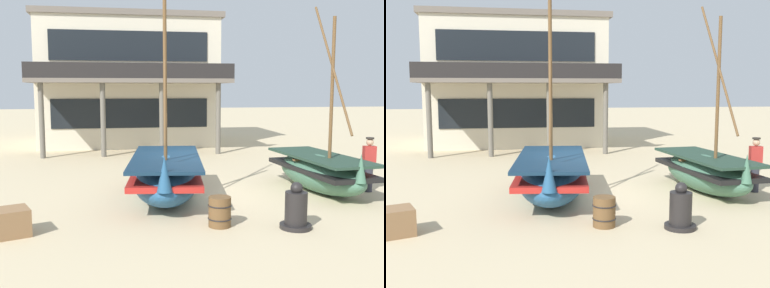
# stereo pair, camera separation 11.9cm
# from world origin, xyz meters

# --- Properties ---
(ground_plane) EXTENTS (120.00, 120.00, 0.00)m
(ground_plane) POSITION_xyz_m (0.00, 0.00, 0.00)
(ground_plane) COLOR #CCB78E
(fishing_boat_near_left) EXTENTS (2.52, 5.15, 6.23)m
(fishing_boat_near_left) POSITION_xyz_m (-1.00, -0.41, 0.68)
(fishing_boat_near_left) COLOR #23517A
(fishing_boat_near_left) RESTS_ON ground
(fishing_boat_centre_large) EXTENTS (1.92, 4.43, 5.67)m
(fishing_boat_centre_large) POSITION_xyz_m (3.81, -0.24, 0.63)
(fishing_boat_centre_large) COLOR #427056
(fishing_boat_centre_large) RESTS_ON ground
(fisherman_by_hull) EXTENTS (0.39, 0.27, 1.68)m
(fisherman_by_hull) POSITION_xyz_m (5.25, -0.57, 0.83)
(fisherman_by_hull) COLOR #33333D
(fisherman_by_hull) RESTS_ON ground
(capstan_winch) EXTENTS (0.72, 0.72, 1.07)m
(capstan_winch) POSITION_xyz_m (1.59, -3.70, 0.43)
(capstan_winch) COLOR black
(capstan_winch) RESTS_ON ground
(wooden_barrel) EXTENTS (0.56, 0.56, 0.70)m
(wooden_barrel) POSITION_xyz_m (-0.09, -3.27, 0.35)
(wooden_barrel) COLOR brown
(wooden_barrel) RESTS_ON ground
(cargo_crate) EXTENTS (0.92, 0.92, 0.59)m
(cargo_crate) POSITION_xyz_m (-4.68, -3.12, 0.30)
(cargo_crate) COLOR olive
(cargo_crate) RESTS_ON ground
(harbor_building_main) EXTENTS (9.95, 9.20, 7.17)m
(harbor_building_main) POSITION_xyz_m (-1.59, 13.52, 3.59)
(harbor_building_main) COLOR beige
(harbor_building_main) RESTS_ON ground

